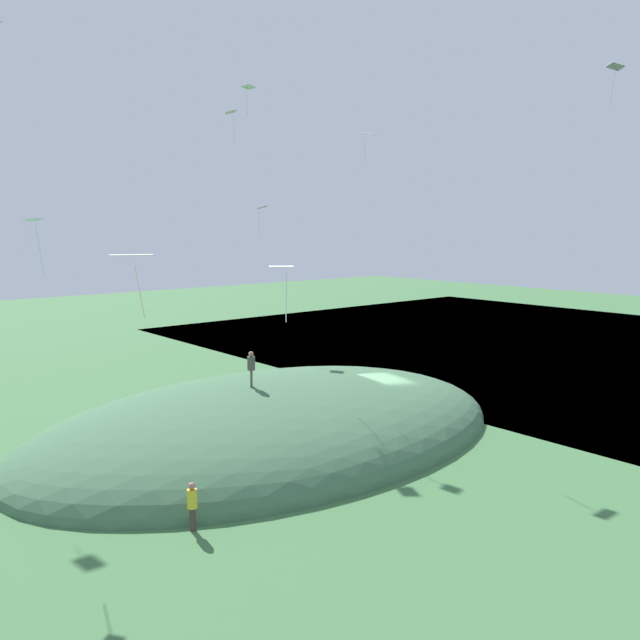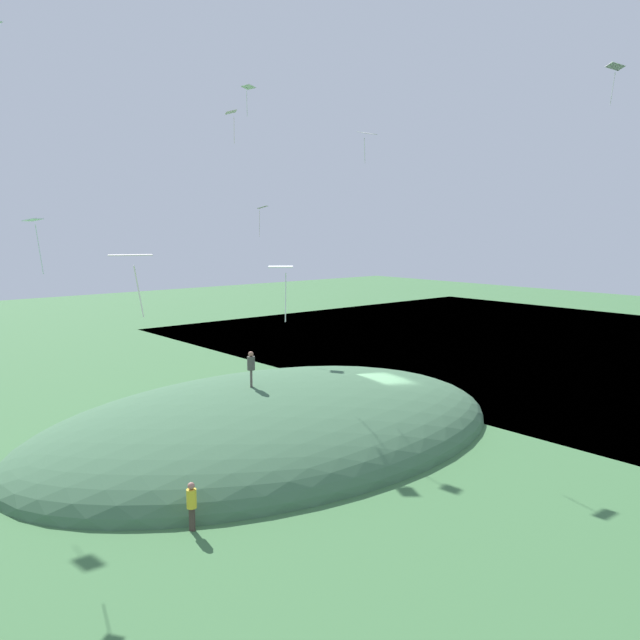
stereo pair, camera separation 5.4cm
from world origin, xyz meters
name	(u,v)px [view 2 (the right image)]	position (x,y,z in m)	size (l,w,h in m)	color
ground_plane	(386,417)	(0.00, 0.00, 0.00)	(160.00, 160.00, 0.00)	#3E6E3E
lake_water	(623,356)	(-29.65, 0.00, -0.20)	(52.98, 80.00, 0.40)	navy
grass_hill	(274,433)	(6.65, -1.83, 0.00)	(27.67, 17.85, 5.42)	#406847
person_watching_kites	(251,364)	(7.98, -1.91, 3.88)	(0.55, 0.55, 1.85)	#554B45
person_walking_path	(192,500)	(15.51, 5.34, 1.16)	(0.50, 0.50, 1.82)	#42332D
kite_1	(34,225)	(18.27, -1.48, 10.86)	(0.88, 0.85, 2.17)	white
kite_4	(231,114)	(3.73, -9.95, 17.75)	(1.05, 1.19, 1.98)	white
kite_5	(262,209)	(0.04, -11.98, 12.10)	(1.16, 1.18, 2.12)	white
kite_6	(281,271)	(12.84, 7.21, 9.31)	(1.03, 0.98, 1.92)	silver
kite_7	(615,68)	(-7.45, 8.54, 18.81)	(1.20, 1.21, 1.96)	white
kite_8	(131,257)	(18.46, 7.69, 9.93)	(1.43, 1.24, 1.83)	white
kite_9	(248,89)	(1.82, -10.86, 19.63)	(0.67, 0.92, 1.88)	white
kite_10	(367,135)	(-0.06, -1.87, 15.98)	(1.01, 0.70, 1.73)	white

